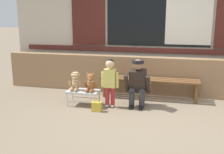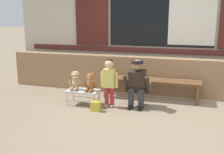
{
  "view_description": "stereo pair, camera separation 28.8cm",
  "coord_description": "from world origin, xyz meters",
  "px_view_note": "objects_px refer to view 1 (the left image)",
  "views": [
    {
      "loc": [
        0.46,
        -4.54,
        1.78
      ],
      "look_at": [
        -0.78,
        0.56,
        0.55
      ],
      "focal_mm": 42.82,
      "sensor_mm": 36.0,
      "label": 1
    },
    {
      "loc": [
        0.73,
        -4.47,
        1.78
      ],
      "look_at": [
        -0.78,
        0.56,
        0.55
      ],
      "focal_mm": 42.82,
      "sensor_mm": 36.0,
      "label": 2
    }
  ],
  "objects_px": {
    "small_display_bench": "(83,92)",
    "teddy_bear_with_hat": "(75,82)",
    "wooden_bench_long": "(149,82)",
    "adult_crouching": "(138,83)",
    "handbag_on_ground": "(97,106)",
    "teddy_bear_plain": "(91,83)",
    "child_standing": "(110,78)"
  },
  "relations": [
    {
      "from": "small_display_bench",
      "to": "teddy_bear_with_hat",
      "type": "xyz_separation_m",
      "value": [
        -0.16,
        0.0,
        0.21
      ]
    },
    {
      "from": "wooden_bench_long",
      "to": "adult_crouching",
      "type": "height_order",
      "value": "adult_crouching"
    },
    {
      "from": "small_display_bench",
      "to": "handbag_on_ground",
      "type": "distance_m",
      "value": 0.5
    },
    {
      "from": "teddy_bear_with_hat",
      "to": "teddy_bear_plain",
      "type": "relative_size",
      "value": 1.0
    },
    {
      "from": "small_display_bench",
      "to": "handbag_on_ground",
      "type": "bearing_deg",
      "value": -37.8
    },
    {
      "from": "teddy_bear_with_hat",
      "to": "small_display_bench",
      "type": "bearing_deg",
      "value": -0.77
    },
    {
      "from": "teddy_bear_plain",
      "to": "wooden_bench_long",
      "type": "bearing_deg",
      "value": 34.96
    },
    {
      "from": "small_display_bench",
      "to": "adult_crouching",
      "type": "distance_m",
      "value": 1.11
    },
    {
      "from": "adult_crouching",
      "to": "wooden_bench_long",
      "type": "bearing_deg",
      "value": 74.52
    },
    {
      "from": "teddy_bear_with_hat",
      "to": "teddy_bear_plain",
      "type": "bearing_deg",
      "value": -0.13
    },
    {
      "from": "child_standing",
      "to": "handbag_on_ground",
      "type": "bearing_deg",
      "value": -121.02
    },
    {
      "from": "small_display_bench",
      "to": "adult_crouching",
      "type": "xyz_separation_m",
      "value": [
        1.08,
        0.18,
        0.21
      ]
    },
    {
      "from": "wooden_bench_long",
      "to": "small_display_bench",
      "type": "distance_m",
      "value": 1.45
    },
    {
      "from": "teddy_bear_with_hat",
      "to": "handbag_on_ground",
      "type": "distance_m",
      "value": 0.71
    },
    {
      "from": "teddy_bear_plain",
      "to": "adult_crouching",
      "type": "relative_size",
      "value": 0.38
    },
    {
      "from": "wooden_bench_long",
      "to": "small_display_bench",
      "type": "height_order",
      "value": "wooden_bench_long"
    },
    {
      "from": "adult_crouching",
      "to": "handbag_on_ground",
      "type": "xyz_separation_m",
      "value": [
        -0.71,
        -0.46,
        -0.38
      ]
    },
    {
      "from": "wooden_bench_long",
      "to": "teddy_bear_with_hat",
      "type": "bearing_deg",
      "value": -151.69
    },
    {
      "from": "teddy_bear_with_hat",
      "to": "handbag_on_ground",
      "type": "bearing_deg",
      "value": -28.59
    },
    {
      "from": "teddy_bear_with_hat",
      "to": "teddy_bear_plain",
      "type": "xyz_separation_m",
      "value": [
        0.32,
        -0.0,
        -0.01
      ]
    },
    {
      "from": "wooden_bench_long",
      "to": "teddy_bear_with_hat",
      "type": "relative_size",
      "value": 5.78
    },
    {
      "from": "teddy_bear_with_hat",
      "to": "adult_crouching",
      "type": "xyz_separation_m",
      "value": [
        1.24,
        0.18,
        0.01
      ]
    },
    {
      "from": "teddy_bear_with_hat",
      "to": "teddy_bear_plain",
      "type": "height_order",
      "value": "same"
    },
    {
      "from": "wooden_bench_long",
      "to": "child_standing",
      "type": "bearing_deg",
      "value": -132.93
    },
    {
      "from": "child_standing",
      "to": "teddy_bear_with_hat",
      "type": "bearing_deg",
      "value": -178.87
    },
    {
      "from": "adult_crouching",
      "to": "teddy_bear_with_hat",
      "type": "bearing_deg",
      "value": -171.87
    },
    {
      "from": "wooden_bench_long",
      "to": "adult_crouching",
      "type": "xyz_separation_m",
      "value": [
        -0.16,
        -0.58,
        0.11
      ]
    },
    {
      "from": "teddy_bear_with_hat",
      "to": "child_standing",
      "type": "height_order",
      "value": "child_standing"
    },
    {
      "from": "teddy_bear_with_hat",
      "to": "handbag_on_ground",
      "type": "relative_size",
      "value": 1.34
    },
    {
      "from": "adult_crouching",
      "to": "handbag_on_ground",
      "type": "bearing_deg",
      "value": -146.76
    },
    {
      "from": "child_standing",
      "to": "adult_crouching",
      "type": "relative_size",
      "value": 1.01
    },
    {
      "from": "teddy_bear_plain",
      "to": "handbag_on_ground",
      "type": "height_order",
      "value": "teddy_bear_plain"
    }
  ]
}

